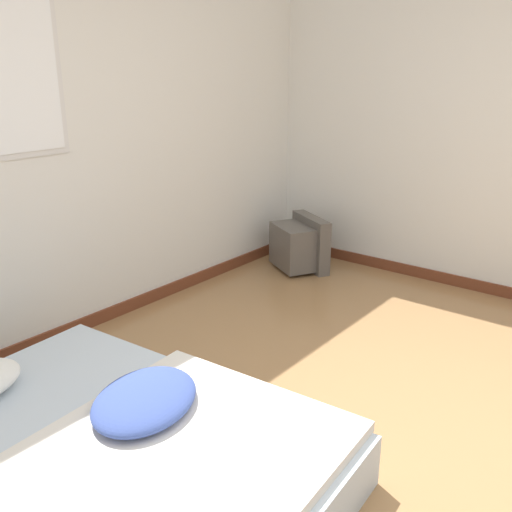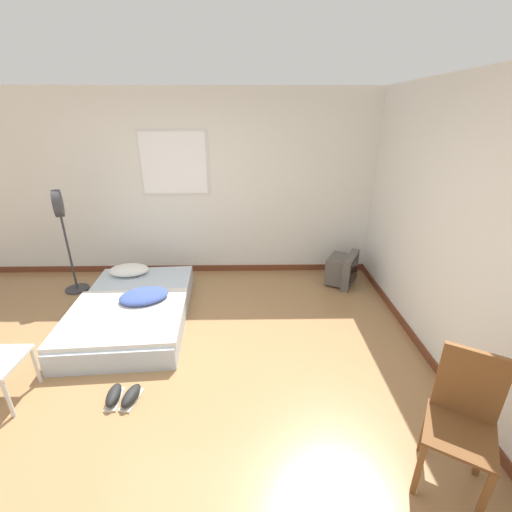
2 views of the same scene
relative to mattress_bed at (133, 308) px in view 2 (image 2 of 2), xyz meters
name	(u,v)px [view 2 (image 2 of 2)]	position (x,y,z in m)	size (l,w,h in m)	color
ground_plane	(180,382)	(0.73, -1.05, -0.15)	(20.00, 20.00, 0.00)	#997047
wall_back	(204,188)	(0.73, 1.38, 1.14)	(7.23, 0.08, 2.60)	silver
wall_right	(480,250)	(3.18, -1.05, 1.14)	(0.08, 7.21, 2.60)	silver
mattress_bed	(133,308)	(0.00, 0.00, 0.00)	(1.35, 1.97, 0.38)	silver
crt_tv	(343,269)	(2.70, 0.89, 0.07)	(0.54, 0.59, 0.46)	#56514C
wooden_chair	(464,411)	(2.72, -1.92, 0.40)	(0.55, 0.55, 0.95)	brown
sneaker_pair	(123,396)	(0.29, -1.26, -0.10)	(0.29, 0.28, 0.10)	silver
standing_fan	(62,222)	(-1.03, 0.75, 0.84)	(0.30, 0.35, 1.40)	#333338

